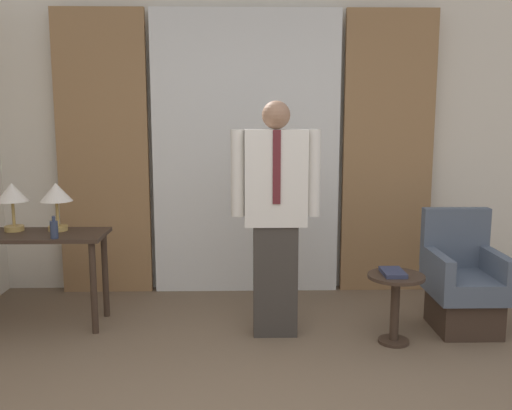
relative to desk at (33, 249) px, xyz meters
name	(u,v)px	position (x,y,z in m)	size (l,w,h in m)	color
wall_back	(246,147)	(1.67, 0.99, 0.73)	(10.00, 0.06, 2.70)	silver
curtain_sheer_center	(246,154)	(1.67, 0.86, 0.67)	(1.70, 0.06, 2.58)	white
curtain_drape_left	(103,154)	(0.36, 0.86, 0.67)	(0.82, 0.06, 2.58)	#997047
curtain_drape_right	(388,154)	(2.97, 0.86, 0.67)	(0.82, 0.06, 2.58)	#997047
desk	(33,249)	(0.00, 0.00, 0.00)	(1.13, 0.49, 0.74)	#38281E
table_lamp_left	(12,196)	(-0.17, 0.10, 0.41)	(0.25, 0.25, 0.38)	tan
table_lamp_right	(56,196)	(0.17, 0.10, 0.41)	(0.25, 0.25, 0.38)	tan
bottle_by_lamp	(54,229)	(0.23, -0.18, 0.20)	(0.06, 0.06, 0.17)	#2D3851
person	(276,211)	(1.88, -0.23, 0.34)	(0.66, 0.22, 1.75)	#38332D
armchair	(463,286)	(3.34, -0.14, -0.28)	(0.53, 0.60, 0.92)	#38281E
side_table	(395,297)	(2.74, -0.42, -0.26)	(0.41, 0.41, 0.52)	#38281E
book	(393,272)	(2.72, -0.41, -0.09)	(0.15, 0.25, 0.03)	#2D334C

